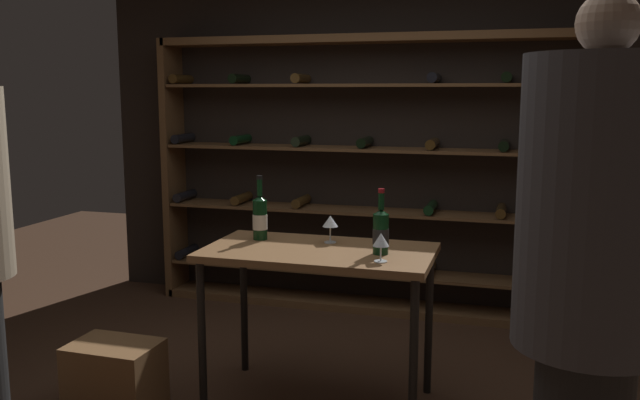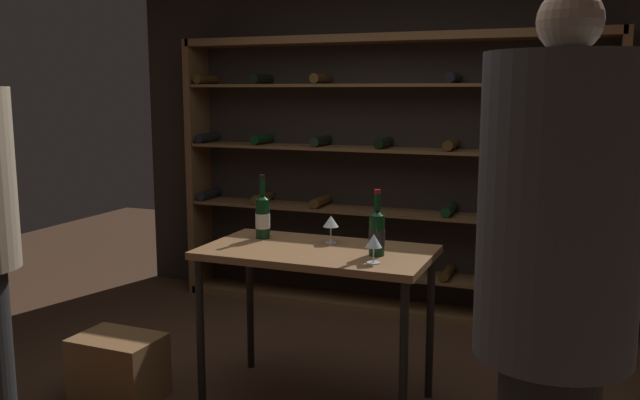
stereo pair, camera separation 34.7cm
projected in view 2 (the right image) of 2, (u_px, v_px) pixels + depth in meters
back_wall at (400, 136)px, 5.37m from camera, size 4.66×0.10×2.78m
wine_rack at (382, 177)px, 5.26m from camera, size 3.40×0.32×2.16m
tasting_table at (317, 265)px, 3.71m from camera, size 1.25×0.69×0.89m
person_guest_khaki at (555, 283)px, 2.16m from camera, size 0.50×0.50×2.05m
wine_crate at (119, 368)px, 3.84m from camera, size 0.49×0.35×0.37m
wine_bottle_gold_foil at (377, 232)px, 3.52m from camera, size 0.09×0.09×0.35m
wine_bottle_red_label at (263, 216)px, 3.93m from camera, size 0.09×0.09×0.37m
wine_glass_stemmed_right at (331, 222)px, 3.81m from camera, size 0.09×0.09×0.16m
wine_glass_stemmed_left at (374, 242)px, 3.37m from camera, size 0.08×0.08×0.15m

